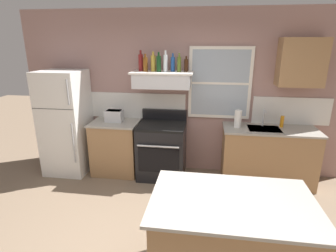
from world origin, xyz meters
The scene contains 20 objects.
back_wall centered at (0.03, 2.23, 1.35)m, with size 5.40×0.11×2.70m.
refrigerator centered at (-1.90, 1.84, 0.87)m, with size 0.70×0.72×1.75m.
counter_left_of_stove centered at (-1.05, 1.90, 0.46)m, with size 0.79×0.63×0.91m.
toaster centered at (-1.07, 1.93, 1.01)m, with size 0.30×0.20×0.19m.
stove_range centered at (-0.25, 1.86, 0.46)m, with size 0.76×0.69×1.09m.
range_hood_shelf centered at (-0.25, 1.96, 1.62)m, with size 0.96×0.52×0.24m.
bottle_red_label_wine centered at (-0.60, 2.00, 1.88)m, with size 0.07×0.07×0.32m.
bottle_amber_wine centered at (-0.51, 1.92, 1.86)m, with size 0.07×0.07×0.27m.
bottle_champagne_gold_foil centered at (-0.40, 1.98, 1.87)m, with size 0.08×0.08×0.30m.
bottle_dark_green_wine centered at (-0.30, 1.91, 1.87)m, with size 0.07×0.07×0.29m.
bottle_clear_tall centered at (-0.20, 1.94, 1.88)m, with size 0.06×0.06×0.32m.
bottle_blue_liqueur centered at (-0.09, 2.00, 1.86)m, with size 0.07×0.07×0.27m.
bottle_olive_oil_square centered at (0.01, 1.96, 1.86)m, with size 0.06×0.06×0.28m.
bottle_brown_stout centered at (0.12, 2.01, 1.84)m, with size 0.06×0.06×0.23m.
counter_right_with_sink centered at (1.45, 1.90, 0.46)m, with size 1.43×0.63×0.91m.
sink_faucet centered at (1.35, 2.00, 1.08)m, with size 0.03×0.17×0.28m.
paper_towel_roll centered at (0.95, 1.90, 1.04)m, with size 0.11×0.11×0.27m, color white.
dish_soap_bottle centered at (1.63, 2.00, 1.00)m, with size 0.06×0.06×0.18m, color orange.
kitchen_island centered at (0.71, -0.18, 0.46)m, with size 1.40×0.90×0.91m.
upper_cabinet_right centered at (1.80, 2.04, 1.90)m, with size 0.64×0.32×0.70m.
Camera 1 is at (0.45, -2.22, 2.19)m, focal length 28.70 mm.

